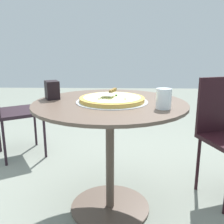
% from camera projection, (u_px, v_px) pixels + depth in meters
% --- Properties ---
extents(ground_plane, '(10.00, 10.00, 0.00)m').
position_uv_depth(ground_plane, '(110.00, 208.00, 1.75)').
color(ground_plane, gray).
extents(patio_table, '(0.93, 0.93, 0.73)m').
position_uv_depth(patio_table, '(110.00, 133.00, 1.62)').
color(patio_table, brown).
rests_on(patio_table, ground).
extents(pizza_on_tray, '(0.44, 0.44, 0.05)m').
position_uv_depth(pizza_on_tray, '(112.00, 100.00, 1.57)').
color(pizza_on_tray, silver).
rests_on(pizza_on_tray, patio_table).
extents(pizza_server, '(0.11, 0.22, 0.02)m').
position_uv_depth(pizza_server, '(110.00, 92.00, 1.61)').
color(pizza_server, silver).
rests_on(pizza_server, pizza_on_tray).
extents(drinking_cup, '(0.08, 0.08, 0.11)m').
position_uv_depth(drinking_cup, '(164.00, 99.00, 1.40)').
color(drinking_cup, white).
rests_on(drinking_cup, patio_table).
extents(napkin_dispenser, '(0.11, 0.12, 0.11)m').
position_uv_depth(napkin_dispenser, '(52.00, 90.00, 1.65)').
color(napkin_dispenser, black).
rests_on(napkin_dispenser, patio_table).
extents(patio_chair_corner, '(0.58, 0.58, 0.87)m').
position_uv_depth(patio_chair_corner, '(10.00, 106.00, 2.45)').
color(patio_chair_corner, black).
rests_on(patio_chair_corner, ground).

